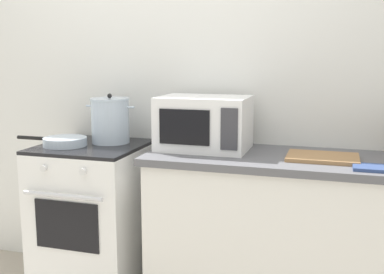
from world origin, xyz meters
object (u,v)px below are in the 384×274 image
at_px(stove, 94,218).
at_px(frying_pan, 64,142).
at_px(oven_mitt, 373,168).
at_px(stock_pot, 110,120).
at_px(cutting_board, 323,157).
at_px(microwave, 204,123).

xyz_separation_m(stove, frying_pan, (-0.14, -0.07, 0.48)).
bearing_deg(stove, oven_mitt, -5.78).
bearing_deg(frying_pan, oven_mitt, -2.97).
height_order(stock_pot, cutting_board, stock_pot).
bearing_deg(microwave, stove, -173.35).
xyz_separation_m(stove, microwave, (0.68, 0.08, 0.61)).
height_order(frying_pan, oven_mitt, frying_pan).
distance_m(stove, microwave, 0.92).
distance_m(frying_pan, oven_mitt, 1.71).
bearing_deg(oven_mitt, cutting_board, 145.52).
distance_m(frying_pan, microwave, 0.84).
bearing_deg(stock_pot, frying_pan, -141.91).
height_order(stock_pot, microwave, same).
height_order(cutting_board, oven_mitt, cutting_board).
height_order(stove, cutting_board, cutting_board).
height_order(stove, frying_pan, frying_pan).
bearing_deg(cutting_board, frying_pan, -177.22).
bearing_deg(stove, stock_pot, 51.47).
bearing_deg(oven_mitt, microwave, 165.01).
bearing_deg(cutting_board, stock_pot, 175.46).
bearing_deg(stove, microwave, 6.65).
height_order(microwave, cutting_board, microwave).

